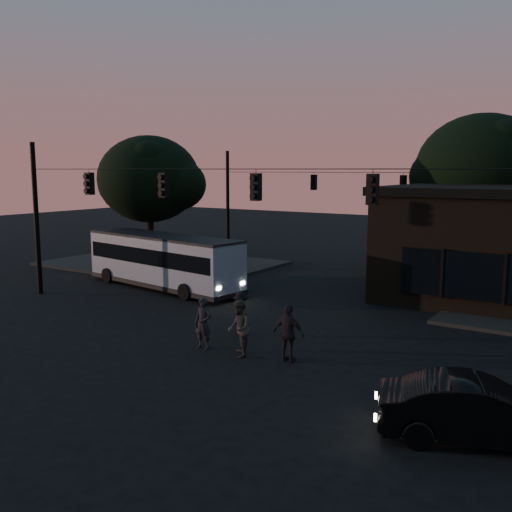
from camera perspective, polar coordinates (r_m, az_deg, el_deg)
The scene contains 12 objects.
ground at distance 18.78m, azimuth -6.85°, elevation -10.65°, with size 120.00×120.00×0.00m, color black.
sidewalk_far_left at distance 37.99m, azimuth -9.38°, elevation -0.72°, with size 14.00×10.00×0.15m, color black.
tree_behind at distance 36.26m, azimuth 21.64°, elevation 8.06°, with size 7.60×7.60×9.43m.
tree_left at distance 36.78m, azimuth -10.65°, elevation 7.55°, with size 6.40×6.40×8.30m.
signal_rig_near at distance 21.00m, azimuth 0.00°, elevation 3.91°, with size 26.24×0.30×7.50m.
signal_rig_far at distance 35.46m, azimuth 14.44°, elevation 5.18°, with size 26.24×0.30×7.50m.
bus at distance 30.18m, azimuth -9.30°, elevation -0.25°, with size 10.21×3.72×2.81m.
car at distance 14.36m, azimuth 21.41°, elevation -14.25°, with size 1.57×4.50×1.48m, color black.
pedestrian_a at distance 19.97m, azimuth -5.30°, elevation -6.73°, with size 0.66×0.43×1.80m, color black.
pedestrian_b at distance 19.09m, azimuth -1.71°, elevation -7.24°, with size 0.93×0.73×1.92m, color #322F2D.
pedestrian_c at distance 18.60m, azimuth 3.29°, elevation -7.72°, with size 1.11×0.46×1.89m, color black.
pedestrian_d at distance 21.61m, azimuth -1.50°, elevation -5.74°, with size 1.05×0.60×1.63m, color black.
Camera 1 is at (11.52, -13.48, 6.19)m, focal length 40.00 mm.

